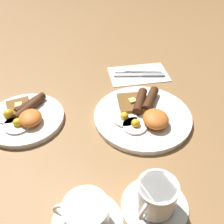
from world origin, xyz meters
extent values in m
plane|color=olive|center=(0.00, 0.00, 0.00)|extent=(3.00, 3.00, 0.00)
cylinder|color=white|center=(0.00, 0.00, 0.01)|extent=(0.28, 0.28, 0.01)
cylinder|color=white|center=(-0.05, 0.03, 0.02)|extent=(0.07, 0.07, 0.01)
sphere|color=yellow|center=(-0.05, 0.03, 0.03)|extent=(0.02, 0.02, 0.02)
cylinder|color=white|center=(-0.01, 0.05, 0.02)|extent=(0.07, 0.07, 0.01)
sphere|color=yellow|center=(-0.01, 0.06, 0.03)|extent=(0.02, 0.02, 0.02)
ellipsoid|color=orange|center=(-0.04, -0.03, 0.03)|extent=(0.08, 0.07, 0.04)
cylinder|color=#432412|center=(0.05, -0.03, 0.03)|extent=(0.10, 0.07, 0.03)
cylinder|color=#422312|center=(0.05, 0.00, 0.03)|extent=(0.11, 0.06, 0.03)
cube|color=brown|center=(0.05, 0.02, 0.02)|extent=(0.09, 0.08, 0.01)
cube|color=#F4E072|center=(0.05, 0.02, 0.03)|extent=(0.03, 0.03, 0.01)
cylinder|color=white|center=(0.02, 0.34, 0.01)|extent=(0.22, 0.22, 0.01)
cylinder|color=white|center=(-0.01, 0.35, 0.02)|extent=(0.08, 0.08, 0.01)
sphere|color=yellow|center=(-0.01, 0.35, 0.03)|extent=(0.03, 0.03, 0.03)
cylinder|color=white|center=(0.03, 0.38, 0.02)|extent=(0.07, 0.07, 0.01)
sphere|color=yellow|center=(0.03, 0.38, 0.03)|extent=(0.03, 0.03, 0.03)
ellipsoid|color=orange|center=(0.00, 0.32, 0.03)|extent=(0.07, 0.06, 0.03)
cylinder|color=#452513|center=(0.07, 0.33, 0.03)|extent=(0.09, 0.09, 0.02)
cylinder|color=#4C2816|center=(0.05, 0.33, 0.03)|extent=(0.10, 0.08, 0.02)
cube|color=brown|center=(0.06, 0.36, 0.02)|extent=(0.09, 0.09, 0.01)
cube|color=#F4E072|center=(0.06, 0.36, 0.03)|extent=(0.02, 0.02, 0.01)
cylinder|color=white|center=(-0.28, 0.03, 0.00)|extent=(0.14, 0.14, 0.01)
cylinder|color=white|center=(-0.28, 0.03, 0.04)|extent=(0.08, 0.08, 0.07)
cylinder|color=#9E7047|center=(-0.28, 0.03, 0.07)|extent=(0.07, 0.07, 0.00)
torus|color=white|center=(-0.31, 0.06, 0.05)|extent=(0.04, 0.04, 0.05)
cylinder|color=white|center=(-0.30, 0.17, 0.00)|extent=(0.14, 0.14, 0.01)
cylinder|color=white|center=(-0.30, 0.17, 0.04)|extent=(0.09, 0.09, 0.06)
cylinder|color=#9E7047|center=(-0.30, 0.17, 0.07)|extent=(0.08, 0.08, 0.00)
torus|color=white|center=(-0.29, 0.21, 0.04)|extent=(0.02, 0.04, 0.04)
cube|color=white|center=(0.23, -0.03, 0.00)|extent=(0.14, 0.22, 0.01)
cube|color=silver|center=(0.23, 0.01, 0.01)|extent=(0.02, 0.10, 0.00)
cube|color=#9E9EA3|center=(0.22, -0.08, 0.01)|extent=(0.02, 0.08, 0.01)
ellipsoid|color=silver|center=(0.25, 0.03, 0.01)|extent=(0.04, 0.05, 0.01)
cube|color=silver|center=(0.24, -0.06, 0.01)|extent=(0.02, 0.12, 0.00)
camera|label=1|loc=(-0.56, 0.15, 0.51)|focal=42.00mm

